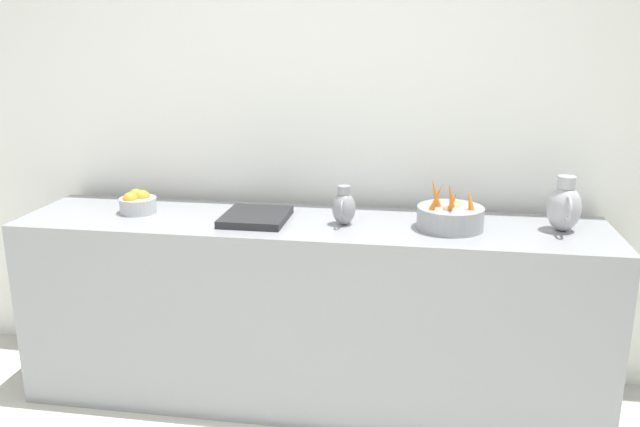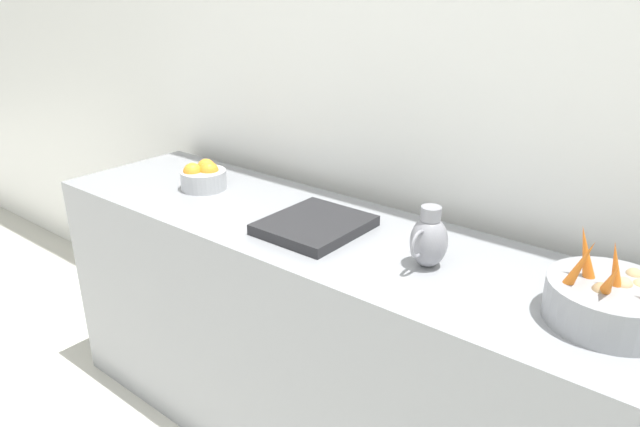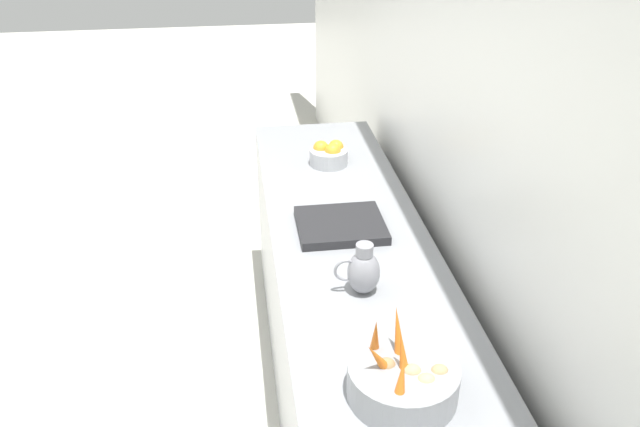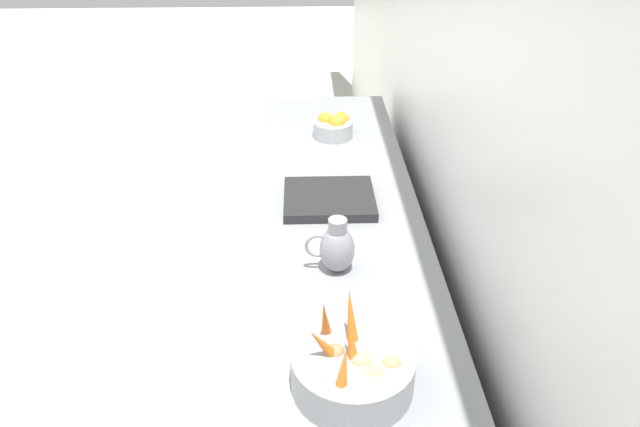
% 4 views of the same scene
% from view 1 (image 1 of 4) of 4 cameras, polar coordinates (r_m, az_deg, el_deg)
% --- Properties ---
extents(tile_wall_left, '(0.10, 8.96, 3.00)m').
position_cam_1_polar(tile_wall_left, '(3.34, 8.94, 10.34)').
color(tile_wall_left, white).
rests_on(tile_wall_left, ground_plane).
extents(prep_counter, '(0.62, 2.81, 0.93)m').
position_cam_1_polar(prep_counter, '(3.24, -0.89, -8.60)').
color(prep_counter, gray).
rests_on(prep_counter, ground_plane).
extents(vegetable_colander, '(0.30, 0.30, 0.24)m').
position_cam_1_polar(vegetable_colander, '(3.01, 11.42, -0.26)').
color(vegetable_colander, gray).
rests_on(vegetable_colander, prep_counter).
extents(orange_bowl, '(0.18, 0.18, 0.11)m').
position_cam_1_polar(orange_bowl, '(3.35, -15.81, 0.92)').
color(orange_bowl, '#ADAFB5').
rests_on(orange_bowl, prep_counter).
extents(metal_pitcher_tall, '(0.21, 0.15, 0.25)m').
position_cam_1_polar(metal_pitcher_tall, '(3.10, 20.77, 0.58)').
color(metal_pitcher_tall, '#A3A3A8').
rests_on(metal_pitcher_tall, prep_counter).
extents(metal_pitcher_short, '(0.16, 0.11, 0.19)m').
position_cam_1_polar(metal_pitcher_short, '(3.01, 2.11, 0.56)').
color(metal_pitcher_short, gray).
rests_on(metal_pitcher_short, prep_counter).
extents(counter_sink_basin, '(0.34, 0.30, 0.04)m').
position_cam_1_polar(counter_sink_basin, '(3.10, -5.69, -0.30)').
color(counter_sink_basin, '#232326').
rests_on(counter_sink_basin, prep_counter).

